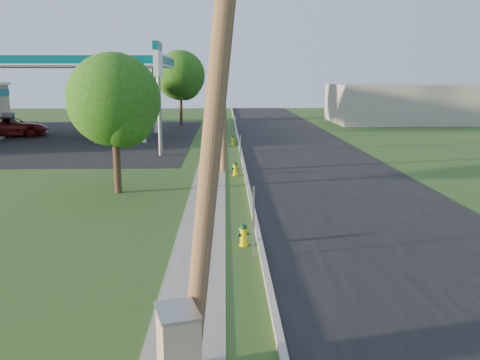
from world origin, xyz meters
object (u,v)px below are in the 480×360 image
Objects in this scene: price_pylon at (158,66)px; tree_lot at (181,77)px; utility_cabinet at (178,350)px; utility_pole_mid at (223,74)px; fuel_pump_se at (118,126)px; car_silver at (119,130)px; hydrant_near at (243,235)px; fuel_pump_sw at (9,127)px; hydrant_mid at (235,169)px; tree_verge at (116,104)px; fuel_pump_ne at (107,131)px; car_red at (10,127)px; utility_pole_far at (224,77)px; hydrant_far at (233,140)px; utility_pole_near at (217,79)px.

price_pylon is 19.53m from tree_lot.
utility_pole_mid is at bearing 88.06° from utility_cabinet.
utility_cabinet is at bearing -76.92° from fuel_pump_se.
car_silver is at bearing -76.95° from fuel_pump_se.
hydrant_near is (9.52, -28.71, -0.39)m from fuel_pump_se.
hydrant_mid is (18.49, -18.13, -0.37)m from fuel_pump_sw.
tree_verge is (-4.34, -4.74, -1.22)m from utility_pole_mid.
utility_pole_mid is 14.32× the size of hydrant_near.
fuel_pump_ne reaches higher than utility_cabinet.
car_red is (-8.47, -0.98, 0.09)m from fuel_pump_se.
car_silver is at bearing -154.50° from utility_pole_far.
fuel_pump_sw is 0.44× the size of tree_lot.
tree_verge is at bearing -78.15° from fuel_pump_se.
tree_verge is (4.56, -21.74, 3.02)m from fuel_pump_se.
hydrant_mid is at bearing -79.66° from tree_lot.
price_pylon is (-3.90, -12.50, 0.63)m from utility_pole_far.
tree_lot reaches higher than car_red.
hydrant_near is 0.50× the size of utility_cabinet.
hydrant_far is 28.75m from utility_cabinet.
hydrant_mid is at bearing 87.99° from utility_pole_near.
utility_pole_mid is at bearing -55.60° from fuel_pump_ne.
price_pylon is 18.51m from hydrant_near.
tree_lot reaches higher than price_pylon.
fuel_pump_sw is at bearing 180.00° from fuel_pump_se.
utility_pole_far is 1.30× the size of tree_lot.
hydrant_near is 0.96× the size of hydrant_mid.
hydrant_far is 18.95m from car_red.
car_silver is at bearing -16.80° from fuel_pump_sw.
price_pylon is 10.01× the size of hydrant_near.
tree_verge reaches higher than hydrant_mid.
tree_verge reaches higher than fuel_pump_ne.
price_pylon reaches higher than fuel_pump_ne.
utility_pole_near is 12.86× the size of hydrant_far.
utility_cabinet is (-1.26, -28.72, 0.32)m from hydrant_far.
hydrant_mid is at bearing -141.45° from car_silver.
hydrant_mid is 11.24m from hydrant_far.
car_silver is at bearing 120.29° from utility_pole_mid.
tree_verge is at bearing -159.89° from car_silver.
fuel_pump_sw is (-17.90, -1.00, -4.08)m from utility_pole_far.
hydrant_far is at bearing -35.85° from fuel_pump_se.
hydrant_near is at bearing -68.92° from fuel_pump_ne.
fuel_pump_ne is 10.17m from price_pylon.
utility_pole_near is at bearing 43.85° from utility_cabinet.
car_red is at bearing 86.44° from car_silver.
utility_pole_mid is 1.34× the size of tree_lot.
fuel_pump_sw is at bearing 136.48° from utility_pole_mid.
utility_pole_far is 1.64× the size of tree_verge.
tree_verge is 6.99m from hydrant_mid.
hydrant_far is (9.53, -2.89, -0.36)m from fuel_pump_ne.
car_silver is (-4.32, 8.58, -4.72)m from price_pylon.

